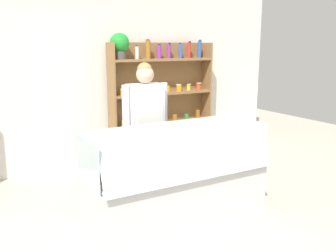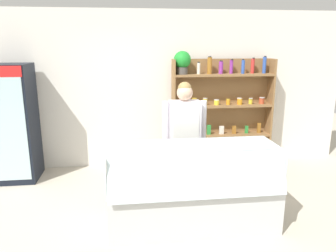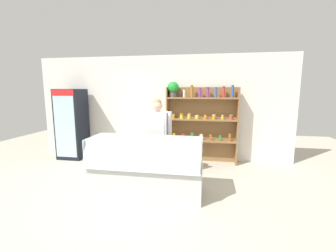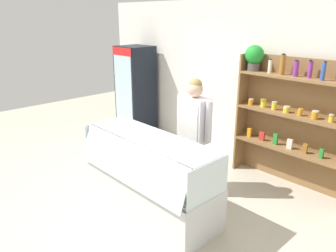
# 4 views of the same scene
# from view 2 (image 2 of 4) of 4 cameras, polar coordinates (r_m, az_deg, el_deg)

# --- Properties ---
(ground_plane) EXTENTS (12.00, 12.00, 0.00)m
(ground_plane) POSITION_cam_2_polar(r_m,az_deg,el_deg) (4.10, 1.16, -17.31)
(ground_plane) COLOR beige
(back_wall) EXTENTS (6.80, 0.10, 2.70)m
(back_wall) POSITION_cam_2_polar(r_m,az_deg,el_deg) (5.80, -2.04, 6.34)
(back_wall) COLOR white
(back_wall) RESTS_ON ground
(drinks_fridge) EXTENTS (0.65, 0.64, 1.84)m
(drinks_fridge) POSITION_cam_2_polar(r_m,az_deg,el_deg) (5.68, -25.36, 0.42)
(drinks_fridge) COLOR black
(drinks_fridge) RESTS_ON ground
(shelving_unit) EXTENTS (1.75, 0.29, 2.02)m
(shelving_unit) POSITION_cam_2_polar(r_m,az_deg,el_deg) (5.76, 8.43, 4.08)
(shelving_unit) COLOR olive
(shelving_unit) RESTS_ON ground
(deli_display_case) EXTENTS (1.97, 0.76, 1.01)m
(deli_display_case) POSITION_cam_2_polar(r_m,az_deg,el_deg) (4.00, 4.21, -13.01)
(deli_display_case) COLOR silver
(deli_display_case) RESTS_ON ground
(shop_clerk) EXTENTS (0.61, 0.25, 1.65)m
(shop_clerk) POSITION_cam_2_polar(r_m,az_deg,el_deg) (4.50, 2.87, -0.86)
(shop_clerk) COLOR #383D51
(shop_clerk) RESTS_ON ground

